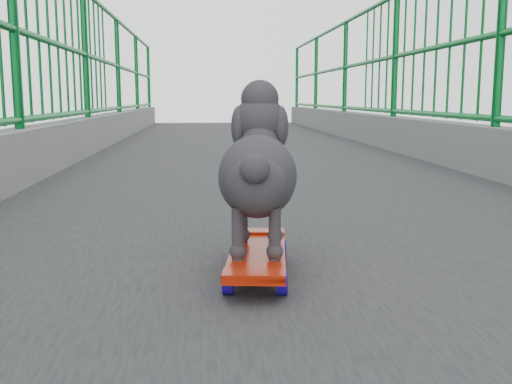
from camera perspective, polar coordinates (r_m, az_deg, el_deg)
The scene contains 2 objects.
skateboard at distance 1.62m, azimuth 0.15°, elevation -6.20°, with size 0.21×0.52×0.07m.
poodle at distance 1.60m, azimuth 0.19°, elevation 2.37°, with size 0.25×0.50×0.42m.
Camera 1 is at (-0.35, 0.50, 7.48)m, focal length 42.00 mm.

